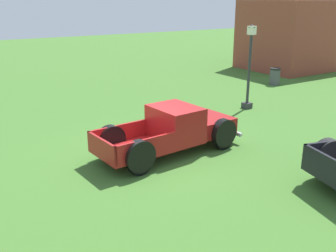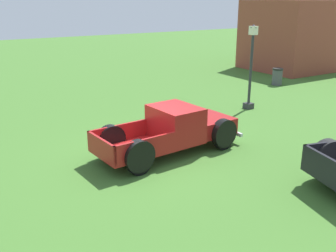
{
  "view_description": "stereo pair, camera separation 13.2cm",
  "coord_description": "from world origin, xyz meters",
  "px_view_note": "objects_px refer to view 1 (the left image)",
  "views": [
    {
      "loc": [
        9.83,
        -5.58,
        4.69
      ],
      "look_at": [
        0.11,
        0.55,
        0.9
      ],
      "focal_mm": 41.5,
      "sensor_mm": 36.0,
      "label": 1
    },
    {
      "loc": [
        9.9,
        -5.47,
        4.69
      ],
      "look_at": [
        0.11,
        0.55,
        0.9
      ],
      "focal_mm": 41.5,
      "sensor_mm": 36.0,
      "label": 2
    }
  ],
  "objects_px": {
    "lamp_post_near": "(249,66)",
    "trash_can": "(275,76)",
    "pickup_truck_foreground": "(177,130)",
    "oak_tree_east": "(284,4)"
  },
  "relations": [
    {
      "from": "lamp_post_near",
      "to": "oak_tree_east",
      "type": "height_order",
      "value": "oak_tree_east"
    },
    {
      "from": "lamp_post_near",
      "to": "trash_can",
      "type": "xyz_separation_m",
      "value": [
        -2.89,
        4.82,
        -1.44
      ]
    },
    {
      "from": "pickup_truck_foreground",
      "to": "trash_can",
      "type": "height_order",
      "value": "pickup_truck_foreground"
    },
    {
      "from": "pickup_truck_foreground",
      "to": "lamp_post_near",
      "type": "bearing_deg",
      "value": 115.1
    },
    {
      "from": "pickup_truck_foreground",
      "to": "trash_can",
      "type": "bearing_deg",
      "value": 117.89
    },
    {
      "from": "pickup_truck_foreground",
      "to": "oak_tree_east",
      "type": "bearing_deg",
      "value": 123.4
    },
    {
      "from": "lamp_post_near",
      "to": "trash_can",
      "type": "distance_m",
      "value": 5.8
    },
    {
      "from": "pickup_truck_foreground",
      "to": "lamp_post_near",
      "type": "xyz_separation_m",
      "value": [
        -2.56,
        5.46,
        1.22
      ]
    },
    {
      "from": "lamp_post_near",
      "to": "pickup_truck_foreground",
      "type": "bearing_deg",
      "value": -64.9
    },
    {
      "from": "lamp_post_near",
      "to": "oak_tree_east",
      "type": "bearing_deg",
      "value": 126.89
    }
  ]
}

